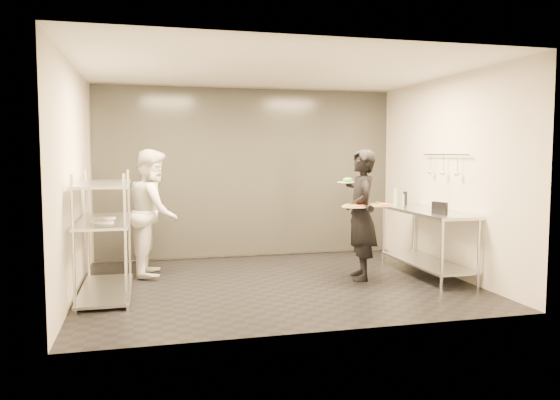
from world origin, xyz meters
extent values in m
cube|color=black|center=(0.00, 0.00, 0.00)|extent=(5.00, 4.00, 0.00)
cube|color=silver|center=(0.00, 0.00, 2.80)|extent=(5.00, 4.00, 0.00)
cube|color=beige|center=(0.00, 2.00, 1.40)|extent=(5.00, 0.00, 2.80)
cube|color=beige|center=(0.00, -2.00, 1.40)|extent=(5.00, 0.00, 2.80)
cube|color=beige|center=(-2.50, 0.00, 1.40)|extent=(0.00, 4.00, 2.80)
cube|color=beige|center=(2.50, 0.00, 1.40)|extent=(0.00, 4.00, 2.80)
cube|color=white|center=(0.00, 1.97, 1.40)|extent=(4.90, 0.04, 2.74)
cylinder|color=silver|center=(-2.42, -0.77, 0.75)|extent=(0.04, 0.04, 1.50)
cylinder|color=silver|center=(-2.42, 0.77, 0.75)|extent=(0.04, 0.04, 1.50)
cylinder|color=silver|center=(-1.88, -0.77, 0.75)|extent=(0.04, 0.04, 1.50)
cylinder|color=silver|center=(-1.88, 0.77, 0.75)|extent=(0.04, 0.04, 1.50)
cube|color=#AFB4BA|center=(-2.15, 0.00, 0.05)|extent=(0.60, 1.60, 0.03)
cube|color=#AFB4BA|center=(-2.15, 0.00, 0.90)|extent=(0.60, 1.60, 0.03)
cube|color=#AFB4BA|center=(-2.15, 0.00, 1.35)|extent=(0.60, 1.60, 0.03)
cylinder|color=silver|center=(-2.15, -0.35, 0.93)|extent=(0.26, 0.26, 0.01)
cylinder|color=silver|center=(-2.15, 0.10, 0.93)|extent=(0.26, 0.26, 0.01)
cylinder|color=silver|center=(1.92, -0.86, 0.45)|extent=(0.04, 0.04, 0.90)
cylinder|color=silver|center=(1.92, 0.86, 0.45)|extent=(0.04, 0.04, 0.90)
cylinder|color=silver|center=(2.44, -0.86, 0.45)|extent=(0.04, 0.04, 0.90)
cylinder|color=silver|center=(2.44, 0.86, 0.45)|extent=(0.04, 0.04, 0.90)
cube|color=#AFB4BA|center=(2.18, 0.00, 0.18)|extent=(0.57, 1.71, 0.03)
cube|color=#AFB4BA|center=(2.18, 0.00, 0.90)|extent=(0.60, 1.80, 0.04)
cylinder|color=silver|center=(2.44, 0.00, 1.70)|extent=(0.02, 1.20, 0.02)
cylinder|color=silver|center=(2.42, -0.35, 1.57)|extent=(0.01, 0.01, 0.22)
sphere|color=silver|center=(2.42, -0.35, 1.44)|extent=(0.07, 0.07, 0.07)
cylinder|color=silver|center=(2.42, 0.00, 1.57)|extent=(0.01, 0.01, 0.22)
sphere|color=silver|center=(2.42, 0.00, 1.44)|extent=(0.07, 0.07, 0.07)
cylinder|color=silver|center=(2.42, 0.35, 1.57)|extent=(0.01, 0.01, 0.22)
sphere|color=silver|center=(2.42, 0.35, 1.44)|extent=(0.07, 0.07, 0.07)
imported|color=black|center=(1.19, -0.01, 0.88)|extent=(0.54, 0.71, 1.77)
imported|color=silver|center=(-1.55, 0.96, 0.89)|extent=(0.75, 0.92, 1.78)
cylinder|color=silver|center=(1.03, -0.17, 1.01)|extent=(0.35, 0.35, 0.01)
cylinder|color=#CB8149|center=(1.03, -0.17, 1.03)|extent=(0.31, 0.31, 0.02)
cylinder|color=#B42918|center=(1.03, -0.17, 1.04)|extent=(0.28, 0.28, 0.01)
sphere|color=#1B6216|center=(1.03, -0.17, 1.04)|extent=(0.04, 0.04, 0.04)
cylinder|color=silver|center=(1.35, -0.25, 1.03)|extent=(0.33, 0.33, 0.01)
cylinder|color=#CB8149|center=(1.35, -0.25, 1.04)|extent=(0.29, 0.29, 0.02)
cylinder|color=#B42918|center=(1.35, -0.25, 1.05)|extent=(0.26, 0.26, 0.01)
sphere|color=#1B6216|center=(1.35, -0.25, 1.06)|extent=(0.04, 0.04, 0.04)
cylinder|color=silver|center=(1.09, 0.27, 1.31)|extent=(0.29, 0.29, 0.01)
ellipsoid|color=#1B6D1C|center=(1.09, 0.27, 1.35)|extent=(0.13, 0.13, 0.07)
cube|color=black|center=(2.06, -0.53, 1.00)|extent=(0.12, 0.24, 0.17)
cylinder|color=gray|center=(2.08, 0.80, 1.05)|extent=(0.07, 0.07, 0.27)
cylinder|color=gray|center=(2.21, 0.80, 1.01)|extent=(0.05, 0.05, 0.17)
cylinder|color=black|center=(2.25, 0.80, 1.02)|extent=(0.06, 0.06, 0.21)
camera|label=1|loc=(-1.67, -6.89, 1.72)|focal=35.00mm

